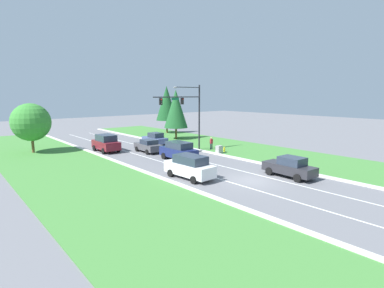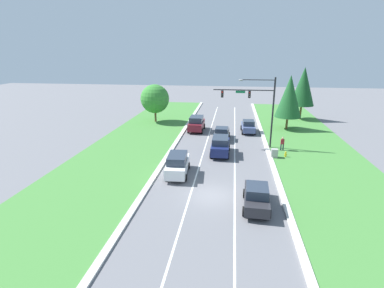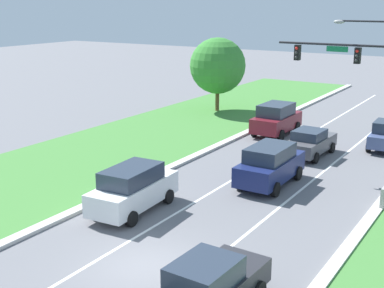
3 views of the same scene
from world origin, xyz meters
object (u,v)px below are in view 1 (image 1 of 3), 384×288
at_px(traffic_signal_mast, 188,108).
at_px(slate_blue_sedan, 155,139).
at_px(conifer_near_right_tree, 176,109).
at_px(conifer_far_right_tree, 167,103).
at_px(white_suv, 190,166).
at_px(graphite_sedan, 148,146).
at_px(pedestrian, 211,143).
at_px(utility_cabinet, 219,150).
at_px(fire_hydrant, 224,150).
at_px(burgundy_suv, 106,143).
at_px(oak_near_left_tree, 31,122).
at_px(charcoal_sedan, 290,167).
at_px(navy_suv, 179,151).

relative_size(traffic_signal_mast, slate_blue_sedan, 1.99).
bearing_deg(conifer_near_right_tree, conifer_far_right_tree, 65.00).
bearing_deg(slate_blue_sedan, white_suv, -116.07).
bearing_deg(graphite_sedan, pedestrian, -26.11).
bearing_deg(utility_cabinet, pedestrian, 65.40).
height_order(utility_cabinet, conifer_far_right_tree, conifer_far_right_tree).
bearing_deg(fire_hydrant, traffic_signal_mast, 134.53).
distance_m(white_suv, utility_cabinet, 11.40).
distance_m(burgundy_suv, oak_near_left_tree, 9.25).
relative_size(charcoal_sedan, slate_blue_sedan, 1.11).
distance_m(traffic_signal_mast, utility_cabinet, 6.52).
relative_size(traffic_signal_mast, pedestrian, 4.98).
height_order(charcoal_sedan, oak_near_left_tree, oak_near_left_tree).
bearing_deg(navy_suv, traffic_signal_mast, 39.23).
xyz_separation_m(white_suv, navy_suv, (3.73, 6.41, 0.02)).
distance_m(pedestrian, oak_near_left_tree, 22.58).
xyz_separation_m(fire_hydrant, conifer_far_right_tree, (5.53, 20.16, 5.28)).
bearing_deg(burgundy_suv, fire_hydrant, -41.60).
bearing_deg(graphite_sedan, white_suv, -103.76).
bearing_deg(charcoal_sedan, conifer_near_right_tree, 78.54).
height_order(graphite_sedan, conifer_near_right_tree, conifer_near_right_tree).
height_order(white_suv, pedestrian, white_suv).
xyz_separation_m(traffic_signal_mast, conifer_near_right_tree, (5.36, 9.53, -0.60)).
relative_size(graphite_sedan, utility_cabinet, 4.26).
height_order(burgundy_suv, pedestrian, burgundy_suv).
distance_m(white_suv, pedestrian, 13.88).
distance_m(charcoal_sedan, pedestrian, 14.54).
bearing_deg(charcoal_sedan, white_suv, 144.78).
bearing_deg(traffic_signal_mast, pedestrian, -17.53).
bearing_deg(slate_blue_sedan, conifer_near_right_tree, 21.99).
relative_size(burgundy_suv, pedestrian, 2.72).
relative_size(traffic_signal_mast, burgundy_suv, 1.83).
bearing_deg(burgundy_suv, utility_cabinet, -45.93).
height_order(white_suv, slate_blue_sedan, white_suv).
height_order(utility_cabinet, conifer_near_right_tree, conifer_near_right_tree).
distance_m(charcoal_sedan, oak_near_left_tree, 30.50).
bearing_deg(graphite_sedan, burgundy_suv, 137.27).
distance_m(white_suv, graphite_sedan, 13.07).
distance_m(white_suv, burgundy_suv, 16.43).
height_order(graphite_sedan, utility_cabinet, graphite_sedan).
relative_size(traffic_signal_mast, utility_cabinet, 8.21).
relative_size(graphite_sedan, navy_suv, 0.92).
bearing_deg(oak_near_left_tree, navy_suv, -52.65).
distance_m(graphite_sedan, conifer_near_right_tree, 12.21).
relative_size(utility_cabinet, conifer_near_right_tree, 0.13).
height_order(graphite_sedan, charcoal_sedan, charcoal_sedan).
xyz_separation_m(charcoal_sedan, navy_suv, (-3.23, 11.79, 0.15)).
distance_m(charcoal_sedan, utility_cabinet, 11.71).
relative_size(traffic_signal_mast, oak_near_left_tree, 1.37).
distance_m(slate_blue_sedan, utility_cabinet, 10.81).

